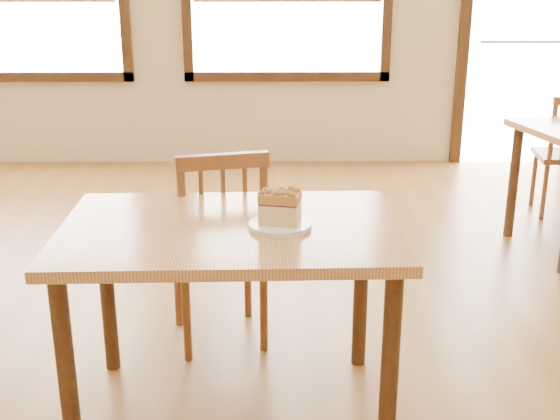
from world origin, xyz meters
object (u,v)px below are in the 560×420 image
plate (280,225)px  cake_slice (280,206)px  cafe_chair_main (219,246)px  cafe_table_main (231,252)px

plate → cake_slice: cake_slice is taller
plate → cake_slice: size_ratio=1.41×
cafe_chair_main → cake_slice: 0.72m
cafe_table_main → cafe_chair_main: cafe_chair_main is taller
cafe_table_main → plate: size_ratio=5.50×
cafe_chair_main → plate: bearing=100.9°
plate → cake_slice: 0.07m
cafe_table_main → plate: (0.17, -0.03, 0.11)m
cafe_chair_main → cake_slice: size_ratio=5.95×
cafe_table_main → cafe_chair_main: (-0.08, 0.54, -0.19)m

